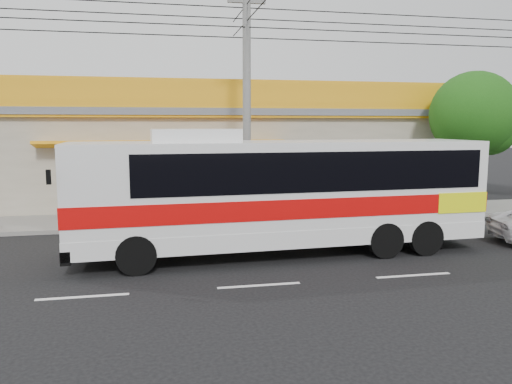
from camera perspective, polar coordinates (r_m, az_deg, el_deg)
ground at (r=14.40m, az=-1.71°, el=-7.58°), size 120.00×120.00×0.00m
sidewalk at (r=20.18m, az=-4.63°, el=-2.96°), size 30.00×3.20×0.15m
lane_markings at (r=12.05m, az=0.35°, el=-10.65°), size 50.00×0.12×0.01m
storefront_building at (r=25.39m, az=-6.20°, el=4.27°), size 22.60×9.20×5.70m
coach_bus at (r=14.58m, az=3.62°, el=0.49°), size 12.03×2.98×3.68m
utility_pole at (r=18.56m, az=-1.08°, el=18.93°), size 34.00×14.00×8.99m
tree_near at (r=23.46m, az=23.93°, el=7.79°), size 3.66×3.66×6.06m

